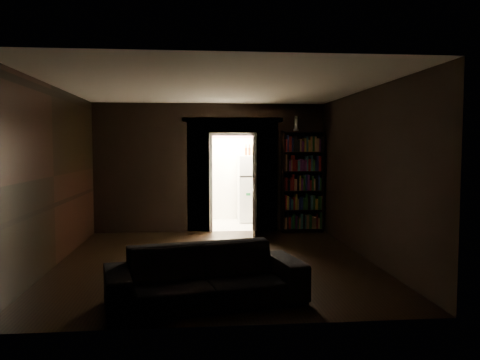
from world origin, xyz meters
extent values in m
plane|color=black|center=(0.00, 0.00, 0.00)|extent=(5.50, 5.50, 0.00)
cube|color=black|center=(-1.23, 2.80, 1.40)|extent=(2.55, 0.10, 2.80)
cube|color=black|center=(1.73, 2.80, 1.40)|extent=(1.55, 0.10, 2.80)
cube|color=black|center=(0.50, 2.80, 2.45)|extent=(0.90, 0.10, 0.70)
cube|color=black|center=(-2.50, 0.00, 1.40)|extent=(0.02, 5.50, 2.80)
cube|color=black|center=(2.50, 0.00, 1.40)|extent=(0.02, 5.50, 2.80)
cube|color=black|center=(0.00, -2.75, 1.40)|extent=(5.00, 0.02, 2.80)
cube|color=beige|center=(0.00, 0.00, 2.80)|extent=(5.00, 5.50, 0.02)
cube|color=white|center=(0.50, 2.74, 1.05)|extent=(1.04, 0.06, 2.17)
cube|color=beige|center=(0.50, 3.65, -0.05)|extent=(2.20, 1.80, 0.10)
cube|color=beige|center=(0.50, 4.50, 1.20)|extent=(2.20, 0.10, 2.40)
cube|color=beige|center=(-0.55, 3.65, 1.20)|extent=(0.10, 1.60, 2.40)
cube|color=beige|center=(1.55, 3.65, 1.20)|extent=(0.10, 1.60, 2.40)
cube|color=beige|center=(0.50, 3.65, 2.45)|extent=(2.20, 1.80, 0.10)
cube|color=#D27179|center=(0.50, 4.44, 2.22)|extent=(2.00, 0.04, 0.26)
imported|color=black|center=(-0.19, -2.01, 0.44)|extent=(2.47, 1.48, 0.89)
cube|color=black|center=(2.00, 2.55, 1.10)|extent=(0.95, 0.58, 2.20)
cube|color=white|center=(1.10, 4.03, 0.82)|extent=(0.86, 0.82, 1.65)
cube|color=white|center=(0.92, 2.31, 1.02)|extent=(0.16, 0.85, 2.05)
cube|color=white|center=(1.85, 2.50, 2.36)|extent=(0.11, 0.11, 0.32)
cube|color=black|center=(1.18, 3.98, 1.79)|extent=(0.68, 0.12, 0.27)
camera|label=1|loc=(-0.29, -7.46, 1.85)|focal=35.00mm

